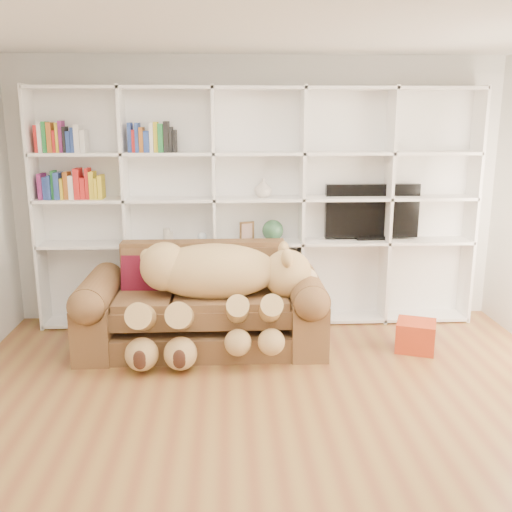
{
  "coord_description": "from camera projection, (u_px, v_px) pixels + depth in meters",
  "views": [
    {
      "loc": [
        -0.31,
        -3.39,
        2.08
      ],
      "look_at": [
        -0.06,
        1.63,
        0.87
      ],
      "focal_mm": 40.0,
      "sensor_mm": 36.0,
      "label": 1
    }
  ],
  "objects": [
    {
      "name": "sofa",
      "position": [
        203.0,
        310.0,
        5.31
      ],
      "size": [
        2.22,
        0.96,
        0.93
      ],
      "color": "brown",
      "rests_on": "floor"
    },
    {
      "name": "green_vase",
      "position": [
        273.0,
        230.0,
        5.81
      ],
      "size": [
        0.22,
        0.22,
        0.22
      ],
      "primitive_type": "sphere",
      "color": "#305E3D",
      "rests_on": "bookshelf"
    },
    {
      "name": "snow_globe",
      "position": [
        202.0,
        237.0,
        5.79
      ],
      "size": [
        0.09,
        0.09,
        0.09
      ],
      "primitive_type": "sphere",
      "color": "white",
      "rests_on": "bookshelf"
    },
    {
      "name": "gift_box",
      "position": [
        416.0,
        336.0,
        5.24
      ],
      "size": [
        0.44,
        0.42,
        0.27
      ],
      "primitive_type": "cube",
      "rotation": [
        0.0,
        0.0,
        -0.37
      ],
      "color": "#B73818",
      "rests_on": "floor"
    },
    {
      "name": "wall_back",
      "position": [
        257.0,
        191.0,
        5.9
      ],
      "size": [
        5.0,
        0.02,
        2.7
      ],
      "primitive_type": "cube",
      "color": "silver",
      "rests_on": "floor"
    },
    {
      "name": "picture_frame",
      "position": [
        247.0,
        231.0,
        5.8
      ],
      "size": [
        0.15,
        0.08,
        0.19
      ],
      "primitive_type": "cube",
      "rotation": [
        0.0,
        0.0,
        0.37
      ],
      "color": "#51371C",
      "rests_on": "bookshelf"
    },
    {
      "name": "tv",
      "position": [
        372.0,
        212.0,
        5.87
      ],
      "size": [
        0.97,
        0.18,
        0.57
      ],
      "color": "black",
      "rests_on": "bookshelf"
    },
    {
      "name": "bookshelf",
      "position": [
        234.0,
        198.0,
        5.77
      ],
      "size": [
        4.43,
        0.35,
        2.4
      ],
      "color": "white",
      "rests_on": "floor"
    },
    {
      "name": "shelf_vase",
      "position": [
        263.0,
        188.0,
        5.7
      ],
      "size": [
        0.21,
        0.21,
        0.19
      ],
      "primitive_type": "imported",
      "rotation": [
        0.0,
        0.0,
        0.21
      ],
      "color": "beige",
      "rests_on": "bookshelf"
    },
    {
      "name": "figurine_tall",
      "position": [
        167.0,
        235.0,
        5.77
      ],
      "size": [
        0.09,
        0.09,
        0.14
      ],
      "primitive_type": "cylinder",
      "rotation": [
        0.0,
        0.0,
        -0.37
      ],
      "color": "beige",
      "rests_on": "bookshelf"
    },
    {
      "name": "throw_pillow",
      "position": [
        142.0,
        275.0,
        5.36
      ],
      "size": [
        0.37,
        0.22,
        0.38
      ],
      "primitive_type": "cube",
      "rotation": [
        -0.24,
        0.0,
        -0.04
      ],
      "color": "maroon",
      "rests_on": "sofa"
    },
    {
      "name": "teddy_bear",
      "position": [
        215.0,
        284.0,
        5.06
      ],
      "size": [
        1.7,
        0.92,
        0.98
      ],
      "rotation": [
        0.0,
        0.0,
        0.1
      ],
      "color": "tan",
      "rests_on": "sofa"
    },
    {
      "name": "floor",
      "position": [
        277.0,
        440.0,
        3.79
      ],
      "size": [
        5.0,
        5.0,
        0.0
      ],
      "primitive_type": "plane",
      "color": "brown",
      "rests_on": "ground"
    },
    {
      "name": "figurine_short",
      "position": [
        170.0,
        237.0,
        5.77
      ],
      "size": [
        0.07,
        0.07,
        0.1
      ],
      "primitive_type": "cylinder",
      "rotation": [
        0.0,
        0.0,
        0.16
      ],
      "color": "beige",
      "rests_on": "bookshelf"
    },
    {
      "name": "ceiling",
      "position": [
        281.0,
        4.0,
        3.16
      ],
      "size": [
        5.0,
        5.0,
        0.0
      ],
      "primitive_type": "plane",
      "rotation": [
        3.14,
        0.0,
        0.0
      ],
      "color": "white",
      "rests_on": "wall_back"
    }
  ]
}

